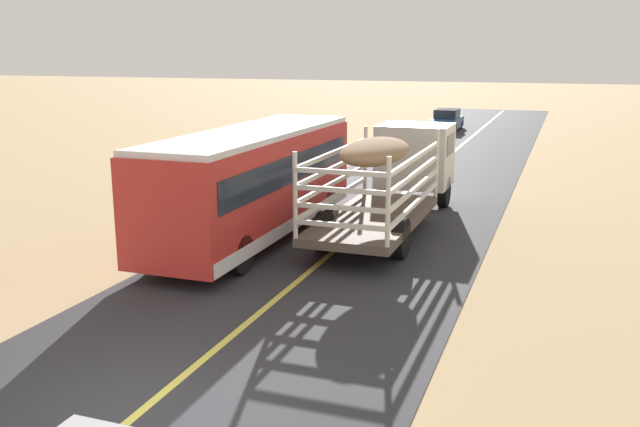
% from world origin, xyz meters
% --- Properties ---
extents(ground_plane, '(240.00, 240.00, 0.00)m').
position_xyz_m(ground_plane, '(0.00, 0.00, 0.00)').
color(ground_plane, tan).
extents(road_surface, '(8.00, 120.00, 0.02)m').
position_xyz_m(road_surface, '(0.00, 0.00, 0.01)').
color(road_surface, '#2D2D33').
rests_on(road_surface, ground).
extents(road_centre_line, '(0.16, 117.60, 0.00)m').
position_xyz_m(road_centre_line, '(0.00, 0.00, 0.02)').
color(road_centre_line, '#D8CC4C').
rests_on(road_centre_line, road_surface).
extents(livestock_truck, '(2.53, 9.70, 3.02)m').
position_xyz_m(livestock_truck, '(0.79, 13.93, 1.79)').
color(livestock_truck, silver).
rests_on(livestock_truck, road_surface).
extents(bus, '(2.54, 10.00, 3.21)m').
position_xyz_m(bus, '(-2.66, 9.99, 1.75)').
color(bus, red).
rests_on(bus, road_surface).
extents(car_far, '(1.80, 4.40, 1.46)m').
position_xyz_m(car_far, '(-2.23, 40.75, 0.69)').
color(car_far, '#264C8C').
rests_on(car_far, road_surface).
extents(boulder_near_shoulder, '(0.90, 0.83, 0.49)m').
position_xyz_m(boulder_near_shoulder, '(-7.76, 28.29, 0.24)').
color(boulder_near_shoulder, '#84705B').
rests_on(boulder_near_shoulder, ground).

